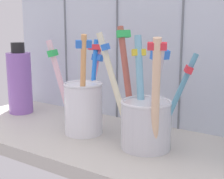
# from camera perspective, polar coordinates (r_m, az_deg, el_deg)

# --- Properties ---
(counter_slab) EXTENTS (0.64, 0.22, 0.02)m
(counter_slab) POSITION_cam_1_polar(r_m,az_deg,el_deg) (0.54, 0.13, -9.57)
(counter_slab) COLOR #BCB7AD
(counter_slab) RESTS_ON ground
(tile_wall_back) EXTENTS (0.64, 0.02, 0.45)m
(tile_wall_back) POSITION_cam_1_polar(r_m,az_deg,el_deg) (0.60, 6.69, 13.53)
(tile_wall_back) COLOR silver
(tile_wall_back) RESTS_ON ground
(toothbrush_cup_left) EXTENTS (0.10, 0.09, 0.17)m
(toothbrush_cup_left) POSITION_cam_1_polar(r_m,az_deg,el_deg) (0.55, -5.10, -2.55)
(toothbrush_cup_left) COLOR white
(toothbrush_cup_left) RESTS_ON counter_slab
(toothbrush_cup_right) EXTENTS (0.14, 0.09, 0.18)m
(toothbrush_cup_right) POSITION_cam_1_polar(r_m,az_deg,el_deg) (0.49, 5.61, -4.66)
(toothbrush_cup_right) COLOR silver
(toothbrush_cup_right) RESTS_ON counter_slab
(soap_bottle) EXTENTS (0.05, 0.05, 0.14)m
(soap_bottle) POSITION_cam_1_polar(r_m,az_deg,el_deg) (0.70, -15.51, 1.35)
(soap_bottle) COLOR #9461BE
(soap_bottle) RESTS_ON counter_slab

